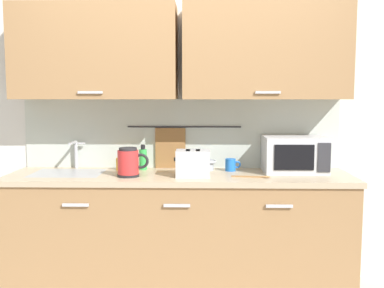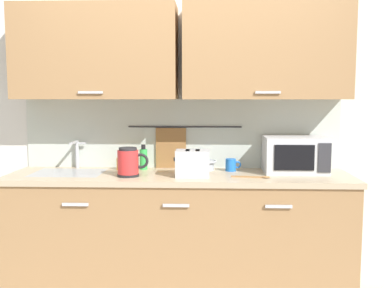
{
  "view_description": "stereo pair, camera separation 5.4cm",
  "coord_description": "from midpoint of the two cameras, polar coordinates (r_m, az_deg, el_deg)",
  "views": [
    {
      "loc": [
        0.17,
        -2.94,
        1.48
      ],
      "look_at": [
        0.09,
        0.33,
        1.12
      ],
      "focal_mm": 41.58,
      "sensor_mm": 36.0,
      "label": 1
    },
    {
      "loc": [
        0.22,
        -2.93,
        1.48
      ],
      "look_at": [
        0.09,
        0.33,
        1.12
      ],
      "focal_mm": 41.58,
      "sensor_mm": 36.0,
      "label": 2
    }
  ],
  "objects": [
    {
      "name": "counter_unit",
      "position": [
        3.4,
        -2.28,
        -11.24
      ],
      "size": [
        2.53,
        0.64,
        0.9
      ],
      "color": "#997047",
      "rests_on": "ground"
    },
    {
      "name": "back_wall_assembly",
      "position": [
        3.47,
        -1.93,
        6.98
      ],
      "size": [
        3.7,
        0.41,
        2.5
      ],
      "color": "silver",
      "rests_on": "ground"
    },
    {
      "name": "sink_faucet",
      "position": [
        3.64,
        -15.15,
        -0.82
      ],
      "size": [
        0.09,
        0.17,
        0.22
      ],
      "color": "#B2B5BA",
      "rests_on": "counter_unit"
    },
    {
      "name": "microwave",
      "position": [
        3.44,
        12.54,
        -1.3
      ],
      "size": [
        0.46,
        0.35,
        0.27
      ],
      "color": "silver",
      "rests_on": "counter_unit"
    },
    {
      "name": "electric_kettle",
      "position": [
        3.21,
        -8.59,
        -2.36
      ],
      "size": [
        0.23,
        0.16,
        0.21
      ],
      "color": "black",
      "rests_on": "counter_unit"
    },
    {
      "name": "dish_soap_bottle",
      "position": [
        3.49,
        -6.74,
        -1.88
      ],
      "size": [
        0.06,
        0.06,
        0.2
      ],
      "color": "green",
      "rests_on": "counter_unit"
    },
    {
      "name": "mug_near_sink",
      "position": [
        3.5,
        -9.45,
        -2.55
      ],
      "size": [
        0.12,
        0.08,
        0.09
      ],
      "color": "orange",
      "rests_on": "counter_unit"
    },
    {
      "name": "mixing_bowl",
      "position": [
        3.46,
        0.93,
        -2.62
      ],
      "size": [
        0.21,
        0.21,
        0.08
      ],
      "color": "#A5ADB7",
      "rests_on": "counter_unit"
    },
    {
      "name": "toaster",
      "position": [
        3.17,
        -0.37,
        -2.48
      ],
      "size": [
        0.26,
        0.17,
        0.19
      ],
      "color": "#B7BABF",
      "rests_on": "counter_unit"
    },
    {
      "name": "mug_by_kettle",
      "position": [
        3.42,
        4.55,
        -2.68
      ],
      "size": [
        0.12,
        0.08,
        0.09
      ],
      "color": "blue",
      "rests_on": "counter_unit"
    },
    {
      "name": "wooden_spoon",
      "position": [
        3.17,
        7.68,
        -4.18
      ],
      "size": [
        0.28,
        0.07,
        0.01
      ],
      "color": "#9E7042",
      "rests_on": "counter_unit"
    }
  ]
}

